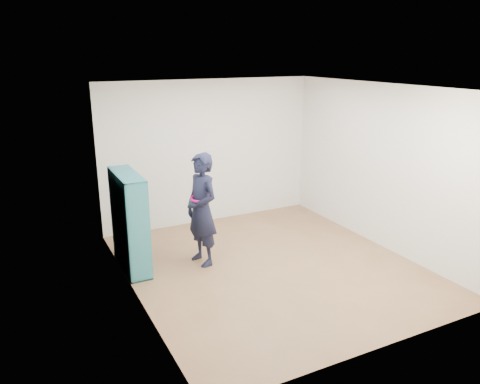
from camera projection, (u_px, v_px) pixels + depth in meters
name	position (u px, v px, depth m)	size (l,w,h in m)	color
floor	(271.00, 266.00, 6.93)	(4.50, 4.50, 0.00)	brown
ceiling	(275.00, 87.00, 6.18)	(4.50, 4.50, 0.00)	white
wall_left	(131.00, 202.00, 5.69)	(0.02, 4.50, 2.60)	silver
wall_right	(381.00, 167.00, 7.42)	(0.02, 4.50, 2.60)	silver
wall_back	(210.00, 152.00, 8.48)	(4.00, 0.02, 2.60)	silver
wall_front	(388.00, 236.00, 4.63)	(4.00, 0.02, 2.60)	silver
bookshelf	(128.00, 223.00, 6.71)	(0.31, 1.07, 1.43)	teal
person	(202.00, 209.00, 6.82)	(0.52, 0.68, 1.68)	black
smartphone	(190.00, 203.00, 6.76)	(0.06, 0.09, 0.13)	silver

